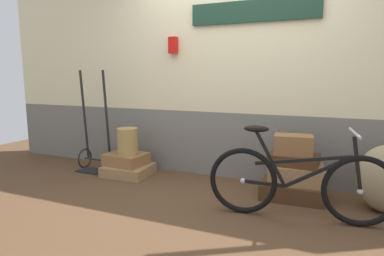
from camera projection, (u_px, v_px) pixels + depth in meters
name	position (u px, v px, depth m)	size (l,w,h in m)	color
ground	(208.00, 201.00, 3.37)	(8.79, 5.20, 0.06)	#513823
station_building	(234.00, 67.00, 3.92)	(6.79, 0.74, 2.70)	slate
suitcase_0	(128.00, 170.00, 4.15)	(0.55, 0.49, 0.13)	#9E754C
suitcase_1	(126.00, 159.00, 4.16)	(0.48, 0.40, 0.14)	olive
suitcase_2	(292.00, 191.00, 3.36)	(0.62, 0.40, 0.16)	#4C2D19
suitcase_3	(296.00, 174.00, 3.34)	(0.54, 0.37, 0.18)	#9E754C
suitcase_4	(294.00, 159.00, 3.34)	(0.48, 0.33, 0.11)	#4C2D19
suitcase_5	(293.00, 145.00, 3.30)	(0.37, 0.24, 0.20)	olive
wicker_basket	(128.00, 141.00, 4.09)	(0.25, 0.25, 0.33)	#A8844C
luggage_trolley	(96.00, 147.00, 4.34)	(0.44, 0.35, 1.32)	black
bicycle	(298.00, 183.00, 2.83)	(1.57, 0.46, 0.82)	black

